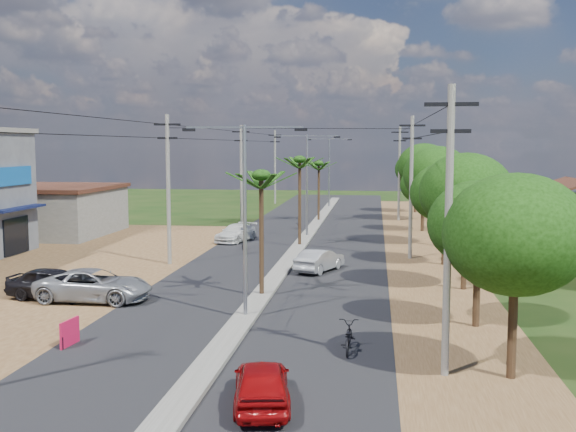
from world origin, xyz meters
name	(u,v)px	position (x,y,z in m)	size (l,w,h in m)	color
ground	(246,319)	(0.00, 0.00, 0.00)	(160.00, 160.00, 0.00)	black
road	(291,258)	(0.00, 15.00, 0.02)	(12.00, 110.00, 0.04)	black
median	(296,250)	(0.00, 18.00, 0.09)	(1.00, 90.00, 0.18)	#605E56
dirt_lot_west	(10,273)	(-15.00, 8.00, 0.02)	(18.00, 46.00, 0.04)	#53381C
dirt_shoulder_east	(427,262)	(8.50, 15.00, 0.01)	(5.00, 90.00, 0.03)	#53381C
low_shed	(46,210)	(-21.00, 24.00, 1.97)	(10.40, 10.40, 3.95)	#605E56
tree_east_a	(516,235)	(9.50, -6.00, 4.49)	(4.40, 4.40, 6.37)	black
tree_east_b	(479,224)	(9.30, 0.00, 4.11)	(4.00, 4.00, 5.83)	black
tree_east_c	(466,193)	(9.70, 7.00, 4.86)	(4.60, 4.60, 6.83)	black
tree_east_d	(445,193)	(9.40, 14.00, 4.34)	(4.20, 4.20, 6.13)	black
tree_east_e	(437,175)	(9.60, 22.00, 5.09)	(4.80, 4.80, 7.14)	black
tree_east_f	(423,185)	(9.20, 30.00, 3.89)	(3.80, 3.80, 5.52)	black
tree_east_g	(424,166)	(9.80, 38.00, 5.24)	(5.00, 5.00, 7.38)	black
tree_east_h	(416,169)	(9.50, 46.00, 4.64)	(4.40, 4.40, 6.52)	black
palm_median_near	(261,181)	(0.00, 4.00, 5.54)	(2.00, 2.00, 6.15)	black
palm_median_mid	(300,164)	(0.00, 20.00, 5.90)	(2.00, 2.00, 6.55)	black
palm_median_far	(319,166)	(0.00, 36.00, 5.26)	(2.00, 2.00, 5.85)	black
streetlight_near	(245,204)	(0.00, 0.00, 4.79)	(5.10, 0.18, 8.00)	gray
streetlight_mid	(307,176)	(0.00, 25.00, 4.79)	(5.10, 0.18, 8.00)	gray
streetlight_far	(329,166)	(0.00, 50.00, 4.79)	(5.10, 0.18, 8.00)	gray
utility_pole_w_b	(168,186)	(-7.00, 12.00, 4.76)	(1.60, 0.24, 9.00)	#605E56
utility_pole_w_c	(241,172)	(-7.00, 34.00, 4.76)	(1.60, 0.24, 9.00)	#605E56
utility_pole_w_d	(275,165)	(-7.00, 55.00, 4.76)	(1.60, 0.24, 9.00)	#605E56
utility_pole_e_a	(448,225)	(7.50, -6.00, 4.76)	(1.60, 0.24, 9.00)	#605E56
utility_pole_e_b	(411,184)	(7.50, 16.00, 4.76)	(1.60, 0.24, 9.00)	#605E56
utility_pole_e_c	(399,171)	(7.50, 38.00, 4.76)	(1.60, 0.24, 9.00)	#605E56
car_red_near	(262,384)	(2.26, -9.22, 0.64)	(1.52, 3.78, 1.29)	maroon
car_silver_mid	(320,261)	(2.18, 10.80, 0.64)	(1.36, 3.89, 1.28)	gray
car_white_far	(236,233)	(-5.00, 21.89, 0.64)	(1.78, 4.38, 1.27)	beige
car_parked_silver	(94,286)	(-7.50, 2.16, 0.73)	(2.43, 5.27, 1.46)	gray
car_parked_dark	(54,284)	(-9.53, 2.28, 0.74)	(1.75, 4.36, 1.48)	black
moto_rider_east	(348,338)	(4.40, -4.03, 0.51)	(0.68, 1.96, 1.03)	black
moto_rider_west_a	(244,244)	(-3.66, 18.23, 0.41)	(0.55, 1.56, 0.82)	black
moto_rider_west_b	(299,223)	(-1.20, 29.87, 0.53)	(0.50, 1.78, 1.07)	black
roadside_sign	(70,333)	(-5.50, -4.59, 0.49)	(0.20, 1.19, 0.99)	#AD1037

